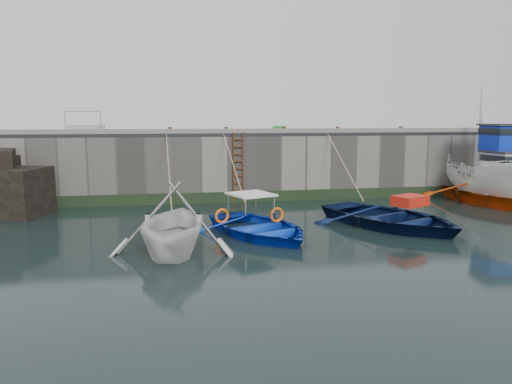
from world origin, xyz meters
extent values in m
plane|color=black|center=(0.00, 0.00, 0.00)|extent=(120.00, 120.00, 0.00)
cube|color=slate|center=(0.00, 12.50, 1.50)|extent=(30.00, 5.00, 3.00)
cube|color=black|center=(0.00, 12.50, 3.08)|extent=(30.00, 5.00, 0.16)
cube|color=slate|center=(0.00, 10.15, 3.26)|extent=(30.00, 0.30, 0.20)
cube|color=black|center=(0.00, 9.96, 0.25)|extent=(30.00, 0.08, 0.50)
cube|color=black|center=(-11.20, 8.40, 0.95)|extent=(2.96, 2.83, 1.90)
cone|color=#2D591E|center=(-11.50, 8.20, 1.68)|extent=(0.44, 0.44, 0.45)
cylinder|color=#3F1E0F|center=(-2.22, 9.92, 1.60)|extent=(0.07, 0.07, 3.20)
cylinder|color=#3F1E0F|center=(-1.78, 9.92, 1.60)|extent=(0.07, 0.07, 3.20)
cube|color=#3F1E0F|center=(-2.00, 9.90, 0.25)|extent=(0.44, 0.06, 0.05)
cube|color=#3F1E0F|center=(-2.00, 9.90, 0.58)|extent=(0.44, 0.06, 0.05)
cube|color=#3F1E0F|center=(-2.00, 9.90, 0.91)|extent=(0.44, 0.06, 0.05)
cube|color=#3F1E0F|center=(-2.00, 9.90, 1.24)|extent=(0.44, 0.06, 0.05)
cube|color=#3F1E0F|center=(-2.00, 9.90, 1.57)|extent=(0.44, 0.06, 0.05)
cube|color=#3F1E0F|center=(-2.00, 9.90, 1.90)|extent=(0.44, 0.06, 0.05)
cube|color=#3F1E0F|center=(-2.00, 9.90, 2.23)|extent=(0.44, 0.06, 0.05)
cube|color=#3F1E0F|center=(-2.00, 9.90, 2.56)|extent=(0.44, 0.06, 0.05)
cube|color=#3F1E0F|center=(-2.00, 9.90, 2.89)|extent=(0.44, 0.06, 0.05)
imported|color=silver|center=(-5.07, 1.84, 0.00)|extent=(4.45, 4.97, 2.35)
imported|color=#0D38C4|center=(-2.25, 3.51, 0.00)|extent=(4.99, 5.81, 1.01)
imported|color=#0A1740|center=(2.62, 3.94, 0.00)|extent=(6.01, 6.80, 1.17)
imported|color=white|center=(9.50, 8.04, 0.98)|extent=(2.70, 6.91, 2.65)
cube|color=#0C26B4|center=(9.49, 7.44, 2.90)|extent=(1.43, 1.52, 1.20)
cube|color=black|center=(9.49, 7.44, 3.25)|extent=(1.49, 1.58, 0.28)
cube|color=#262628|center=(9.49, 7.44, 3.54)|extent=(1.63, 1.73, 0.08)
cylinder|color=#A5A8AD|center=(9.52, 9.24, 3.80)|extent=(0.08, 0.08, 3.00)
imported|color=#E44B0C|center=(9.50, 7.79, 0.39)|extent=(5.55, 7.48, 1.49)
cube|color=silver|center=(9.54, 7.19, 1.74)|extent=(1.49, 1.58, 1.20)
cube|color=black|center=(9.54, 7.19, 2.09)|extent=(1.55, 1.64, 0.28)
cube|color=#262628|center=(9.54, 7.19, 2.38)|extent=(1.70, 1.79, 0.08)
cylinder|color=#A5A8AD|center=(9.43, 8.99, 2.64)|extent=(0.08, 0.08, 3.00)
cube|color=#1A932C|center=(0.13, 10.95, 3.31)|extent=(0.72, 0.50, 0.30)
cylinder|color=#A5A8AD|center=(-9.50, 10.60, 3.66)|extent=(0.05, 0.05, 1.00)
cylinder|color=#A5A8AD|center=(-8.00, 10.60, 3.66)|extent=(0.05, 0.05, 1.00)
cylinder|color=#A5A8AD|center=(-8.75, 10.60, 4.12)|extent=(1.50, 0.05, 0.05)
cube|color=gray|center=(-8.75, 11.10, 3.25)|extent=(1.60, 0.35, 0.18)
cube|color=gray|center=(-8.75, 11.45, 3.43)|extent=(1.60, 0.35, 0.18)
cylinder|color=#3F1E0F|center=(-5.00, 10.25, 3.30)|extent=(0.18, 0.18, 0.28)
cylinder|color=#3F1E0F|center=(-2.50, 10.25, 3.30)|extent=(0.18, 0.18, 0.28)
cylinder|color=#3F1E0F|center=(0.20, 10.25, 3.30)|extent=(0.18, 0.18, 0.28)
cylinder|color=#3F1E0F|center=(2.80, 10.25, 3.30)|extent=(0.18, 0.18, 0.28)
cylinder|color=#3F1E0F|center=(6.00, 10.25, 3.30)|extent=(0.18, 0.18, 0.28)
camera|label=1|loc=(-5.23, -12.39, 3.85)|focal=35.00mm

